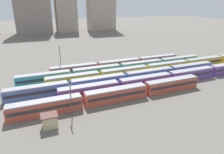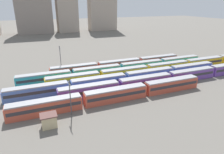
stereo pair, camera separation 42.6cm
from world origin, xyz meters
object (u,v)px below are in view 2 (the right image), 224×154
train_track_1 (211,71)px  train_track_0 (116,94)px  train_track_2 (126,78)px  train_track_4 (120,69)px  signal_hut (49,120)px  train_track_5 (120,64)px  train_track_3 (168,67)px  catenary_pole_0 (70,96)px  catenary_pole_1 (61,59)px

train_track_1 → train_track_0: bearing=-172.8°
train_track_2 → train_track_4: (2.80, 10.40, 0.00)m
train_track_2 → signal_hut: bearing=-148.1°
train_track_5 → signal_hut: train_track_5 is taller
train_track_4 → train_track_5: 5.56m
train_track_1 → train_track_3: size_ratio=1.20×
train_track_2 → train_track_4: bearing=74.9°
train_track_0 → train_track_3: same height
catenary_pole_0 → signal_hut: bearing=-150.9°
train_track_1 → signal_hut: train_track_1 is taller
train_track_2 → train_track_3: 21.69m
train_track_1 → catenary_pole_0: 54.83m
train_track_4 → catenary_pole_1: 23.20m
train_track_2 → catenary_pole_1: (-18.41, 18.90, 4.06)m
train_track_4 → catenary_pole_0: catenary_pole_0 is taller
train_track_3 → train_track_5: size_ratio=1.68×
train_track_2 → train_track_4: 10.77m
train_track_5 → catenary_pole_1: catenary_pole_1 is taller
train_track_0 → train_track_4: same height
train_track_2 → catenary_pole_0: bearing=-147.4°
train_track_0 → signal_hut: train_track_0 is taller
train_track_4 → train_track_2: bearing=-105.1°
train_track_3 → train_track_4: size_ratio=1.25×
train_track_1 → train_track_2: (-32.98, 5.20, 0.00)m
catenary_pole_1 → train_track_1: bearing=-25.1°
train_track_5 → signal_hut: (-31.42, -32.17, -0.35)m
train_track_3 → catenary_pole_0: (-42.19, -18.69, 3.11)m
train_track_5 → catenary_pole_0: (-25.88, -29.09, 3.11)m
train_track_4 → train_track_5: same height
train_track_1 → catenary_pole_0: size_ratio=12.55×
train_track_0 → catenary_pole_1: catenary_pole_1 is taller
train_track_1 → catenary_pole_1: size_ratio=10.41×
signal_hut → catenary_pole_1: bearing=76.9°
train_track_4 → train_track_0: bearing=-117.5°
train_track_3 → catenary_pole_1: bearing=160.9°
train_track_3 → catenary_pole_1: 41.98m
train_track_2 → catenary_pole_1: size_ratio=6.91×
train_track_3 → train_track_5: 19.34m
train_track_1 → train_track_4: same height
train_track_0 → train_track_2: same height
catenary_pole_0 → train_track_1: bearing=8.7°
train_track_1 → catenary_pole_0: catenary_pole_0 is taller
train_track_2 → catenary_pole_0: 25.25m
train_track_4 → catenary_pole_0: (-23.92, -23.89, 3.11)m
catenary_pole_0 → catenary_pole_1: bearing=85.2°
catenary_pole_0 → catenary_pole_1: catenary_pole_1 is taller
train_track_3 → catenary_pole_0: bearing=-156.1°
train_track_2 → train_track_4: size_ratio=1.00×
train_track_3 → train_track_5: bearing=147.5°
train_track_2 → train_track_5: 16.31m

